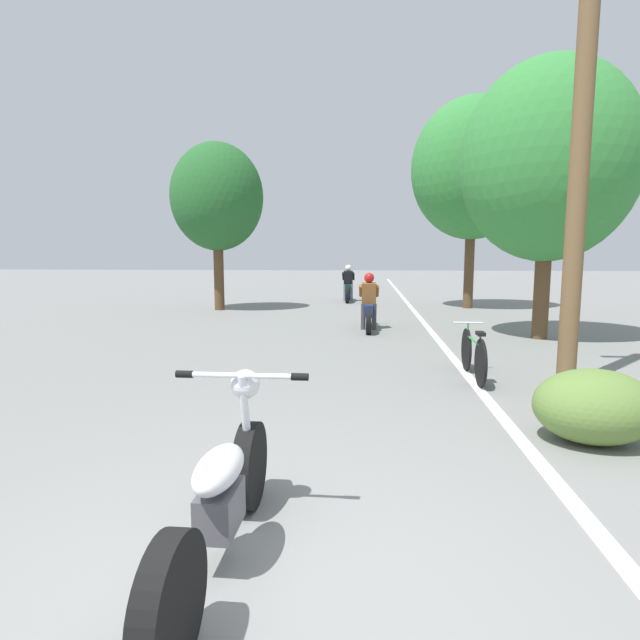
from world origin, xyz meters
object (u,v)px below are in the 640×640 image
Objects in this scene: utility_pole at (582,120)px; motorcycle_rider_lead at (369,308)px; motorcycle_foreground at (222,495)px; motorcycle_rider_far at (348,287)px; bicycle_parked at (473,354)px; roadside_tree_right_near at (549,162)px; roadside_tree_right_far at (473,169)px; roadside_tree_left at (217,198)px.

motorcycle_rider_lead is at bearing 116.85° from utility_pole.
motorcycle_rider_far is at bearing 89.91° from motorcycle_foreground.
motorcycle_rider_far is 12.37m from bicycle_parked.
roadside_tree_right_near is 2.70× the size of motorcycle_rider_lead.
motorcycle_foreground is (-4.16, -14.61, -4.17)m from roadside_tree_right_far.
bicycle_parked is at bearing -53.73° from roadside_tree_left.
motorcycle_foreground is (-4.45, -8.31, -3.26)m from roadside_tree_right_near.
roadside_tree_right_near is at bearing -62.36° from motorcycle_rider_far.
roadside_tree_left reaches higher than bicycle_parked.
motorcycle_foreground is 1.23× the size of bicycle_parked.
motorcycle_foreground is 16.75m from motorcycle_rider_far.
motorcycle_foreground is 5.15m from bicycle_parked.
roadside_tree_left is 2.65× the size of motorcycle_foreground.
roadside_tree_right_far reaches higher than motorcycle_rider_lead.
utility_pole is at bearing 50.44° from motorcycle_foreground.
motorcycle_rider_lead is 1.29× the size of bicycle_parked.
roadside_tree_right_far reaches higher than utility_pole.
motorcycle_foreground is at bearing -129.56° from utility_pole.
bicycle_parked is (1.49, -4.71, -0.17)m from motorcycle_rider_lead.
motorcycle_foreground is at bearing -95.06° from motorcycle_rider_lead.
motorcycle_rider_far is at bearing 40.77° from roadside_tree_left.
motorcycle_foreground is at bearing -90.09° from motorcycle_rider_far.
roadside_tree_right_far is 15.75m from motorcycle_foreground.
motorcycle_rider_far is at bearing 100.66° from bicycle_parked.
roadside_tree_right_far is 11.02m from bicycle_parked.
roadside_tree_left reaches higher than motorcycle_foreground.
utility_pole is 3.06× the size of motorcycle_rider_far.
roadside_tree_right_near reaches higher than roadside_tree_left.
utility_pole is 0.97× the size of roadside_tree_right_far.
roadside_tree_right_far is at bearing -27.35° from motorcycle_rider_far.
bicycle_parked is at bearing 63.27° from motorcycle_foreground.
roadside_tree_right_near is 4.90m from motorcycle_rider_lead.
roadside_tree_right_near is at bearing -87.41° from roadside_tree_right_far.
roadside_tree_left is 3.25× the size of bicycle_parked.
roadside_tree_right_near is 0.83× the size of roadside_tree_right_far.
roadside_tree_right_near is 2.85× the size of motorcycle_foreground.
roadside_tree_right_far reaches higher than roadside_tree_left.
motorcycle_rider_lead reaches higher than bicycle_parked.
motorcycle_foreground is (4.03, -13.25, -3.19)m from roadside_tree_left.
bicycle_parked is (6.35, -8.65, -3.24)m from roadside_tree_left.
motorcycle_rider_far is (-0.80, 7.44, 0.02)m from motorcycle_rider_lead.
motorcycle_rider_far is (-4.14, 2.14, -4.04)m from roadside_tree_right_far.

